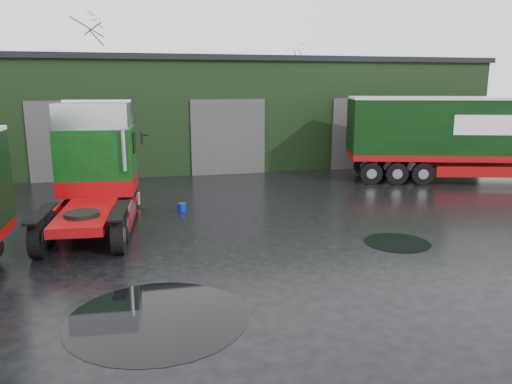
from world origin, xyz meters
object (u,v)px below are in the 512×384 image
(lorry_right, at_px, (475,139))
(tree_back_b, at_px, (282,96))
(hero_tractor, at_px, (89,169))
(tree_back_a, at_px, (89,84))
(wash_bucket, at_px, (182,207))
(warehouse, at_px, (210,110))

(lorry_right, xyz_separation_m, tree_back_b, (-3.54, 21.00, 1.64))
(hero_tractor, bearing_deg, tree_back_a, 98.90)
(hero_tractor, height_order, tree_back_b, tree_back_b)
(hero_tractor, relative_size, tree_back_b, 0.91)
(wash_bucket, distance_m, tree_back_a, 24.41)
(hero_tractor, distance_m, wash_bucket, 4.22)
(wash_bucket, xyz_separation_m, tree_back_b, (11.34, 23.52, 3.60))
(warehouse, xyz_separation_m, tree_back_b, (8.00, 10.00, 0.59))
(hero_tractor, height_order, tree_back_a, tree_back_a)
(warehouse, relative_size, tree_back_a, 3.41)
(hero_tractor, relative_size, tree_back_a, 0.72)
(warehouse, height_order, lorry_right, warehouse)
(lorry_right, bearing_deg, hero_tractor, -58.48)
(wash_bucket, bearing_deg, warehouse, 76.14)
(lorry_right, height_order, tree_back_a, tree_back_a)
(tree_back_a, height_order, tree_back_b, tree_back_a)
(tree_back_a, distance_m, tree_back_b, 16.03)
(warehouse, height_order, wash_bucket, warehouse)
(hero_tractor, height_order, wash_bucket, hero_tractor)
(tree_back_a, bearing_deg, tree_back_b, 0.00)
(warehouse, xyz_separation_m, tree_back_a, (-8.00, 10.00, 1.59))
(lorry_right, height_order, tree_back_b, tree_back_b)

